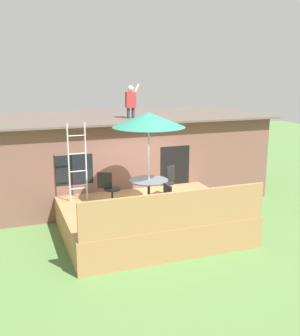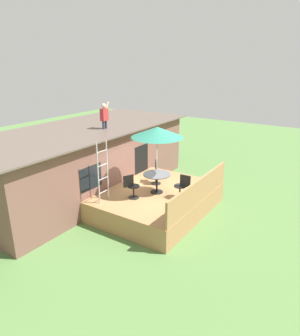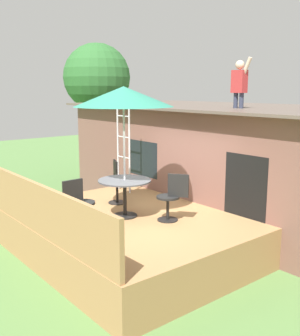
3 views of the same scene
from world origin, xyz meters
name	(u,v)px [view 1 (image 1 of 3)]	position (x,y,z in m)	size (l,w,h in m)	color
ground_plane	(148,231)	(0.00, 0.00, 0.00)	(40.00, 40.00, 0.00)	#567F42
house	(113,156)	(0.00, 3.60, 1.44)	(10.50, 4.50, 2.86)	brown
deck	(148,218)	(0.00, 0.00, 0.40)	(4.68, 3.93, 0.80)	#A87A4C
deck_railing	(177,211)	(0.00, -1.91, 1.25)	(4.58, 0.08, 0.90)	#A87A4C
patio_table	(149,186)	(-0.06, -0.18, 1.39)	(1.04, 1.04, 0.74)	black
patio_umbrella	(149,120)	(-0.06, -0.18, 3.15)	(1.90, 1.90, 2.54)	silver
step_ladder	(77,163)	(-1.73, 1.00, 1.90)	(0.52, 0.04, 2.20)	silver
person_figure	(131,99)	(0.38, 2.68, 3.47)	(0.47, 0.20, 1.11)	#33384C
patio_chair_left	(109,189)	(-1.02, 0.28, 1.26)	(0.59, 0.44, 0.92)	black
patio_chair_right	(168,183)	(0.73, 0.35, 1.26)	(0.56, 0.46, 0.92)	black
patio_chair_near	(165,202)	(0.00, -1.22, 1.26)	(0.44, 0.62, 0.92)	black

